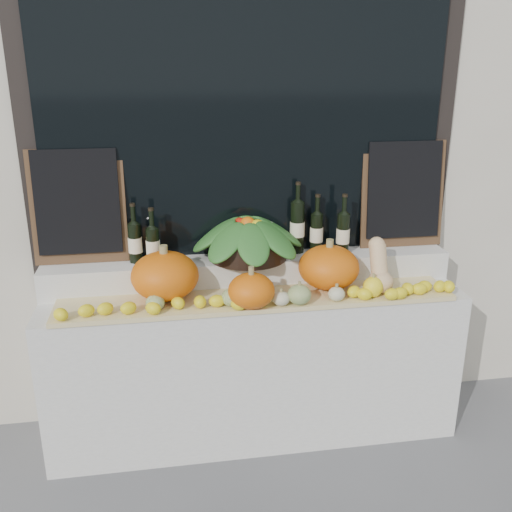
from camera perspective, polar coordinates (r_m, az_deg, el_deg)
storefront_facade at (r=3.62m, az=-2.18°, el=21.39°), size 7.00×0.94×4.50m
display_sill at (r=3.35m, az=-0.21°, el=-10.64°), size 2.30×0.55×0.88m
rear_tier at (r=3.26m, az=-0.64°, el=-1.38°), size 2.30×0.25×0.16m
straw_bedding at (r=3.04m, az=0.15°, el=-4.37°), size 2.10×0.32×0.02m
pumpkin_left at (r=3.01m, az=-9.10°, el=-1.96°), size 0.39×0.39×0.25m
pumpkin_right at (r=3.14m, az=7.29°, el=-1.12°), size 0.39×0.39×0.24m
pumpkin_center at (r=2.88m, az=-0.47°, el=-3.49°), size 0.30×0.30×0.18m
butternut_squash at (r=3.14m, az=12.22°, el=-1.28°), size 0.14×0.20×0.29m
decorative_gourds at (r=2.94m, az=2.54°, el=-3.84°), size 1.24×0.15×0.16m
lemon_heap at (r=2.92m, az=0.51°, el=-4.42°), size 2.20×0.16×0.06m
produce_bowl at (r=3.18m, az=-0.82°, el=1.89°), size 0.67×0.67×0.25m
wine_bottle_far_left at (r=3.18m, az=-12.00°, el=1.37°), size 0.08×0.08×0.33m
wine_bottle_near_left at (r=3.15m, az=-10.26°, el=1.10°), size 0.08×0.08×0.31m
wine_bottle_tall at (r=3.28m, az=4.15°, el=2.96°), size 0.08×0.08×0.41m
wine_bottle_near_right at (r=3.31m, az=6.07°, el=2.43°), size 0.08×0.08×0.34m
wine_bottle_far_right at (r=3.28m, az=8.70°, el=2.27°), size 0.08×0.08×0.35m
chalkboard_left at (r=3.20m, az=-17.39°, el=4.91°), size 0.50×0.09×0.62m
chalkboard_right at (r=3.46m, az=14.52°, el=6.17°), size 0.50×0.09×0.62m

